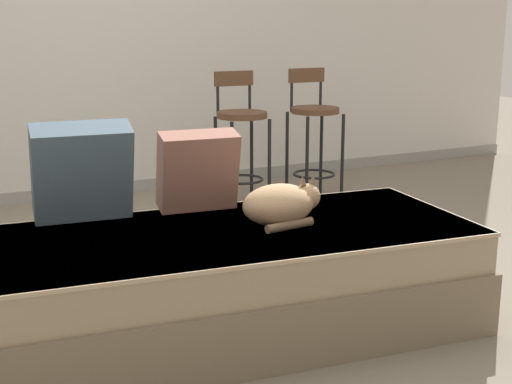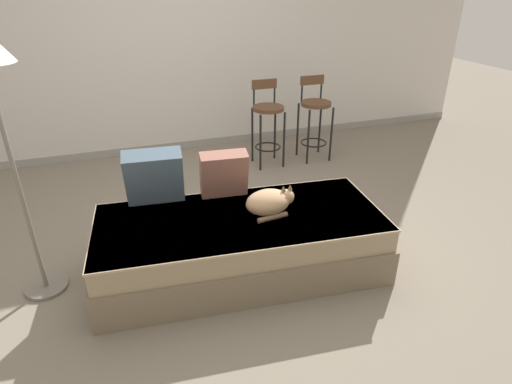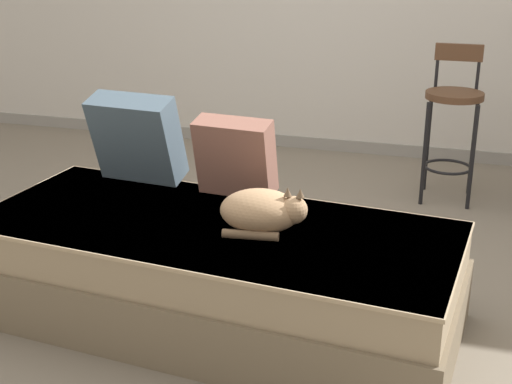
{
  "view_description": "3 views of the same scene",
  "coord_description": "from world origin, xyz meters",
  "px_view_note": "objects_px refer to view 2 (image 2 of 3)",
  "views": [
    {
      "loc": [
        -1.15,
        -2.94,
        1.27
      ],
      "look_at": [
        0.15,
        -0.3,
        0.56
      ],
      "focal_mm": 50.0,
      "sensor_mm": 36.0,
      "label": 1
    },
    {
      "loc": [
        -0.73,
        -2.85,
        1.93
      ],
      "look_at": [
        0.15,
        -0.3,
        0.56
      ],
      "focal_mm": 30.0,
      "sensor_mm": 36.0,
      "label": 2
    },
    {
      "loc": [
        0.94,
        -2.92,
        1.57
      ],
      "look_at": [
        0.15,
        -0.3,
        0.56
      ],
      "focal_mm": 50.0,
      "sensor_mm": 36.0,
      "label": 3
    }
  ],
  "objects_px": {
    "throw_pillow_corner": "(154,177)",
    "bar_stool_near_window": "(268,118)",
    "couch": "(241,243)",
    "cat": "(270,202)",
    "bar_stool_by_doorway": "(315,114)",
    "throw_pillow_middle": "(224,174)"
  },
  "relations": [
    {
      "from": "throw_pillow_corner",
      "to": "bar_stool_near_window",
      "type": "bearing_deg",
      "value": 45.38
    },
    {
      "from": "couch",
      "to": "throw_pillow_corner",
      "type": "relative_size",
      "value": 4.84
    },
    {
      "from": "cat",
      "to": "bar_stool_by_doorway",
      "type": "bearing_deg",
      "value": 55.77
    },
    {
      "from": "cat",
      "to": "bar_stool_near_window",
      "type": "height_order",
      "value": "bar_stool_near_window"
    },
    {
      "from": "bar_stool_near_window",
      "to": "throw_pillow_corner",
      "type": "bearing_deg",
      "value": -134.62
    },
    {
      "from": "throw_pillow_corner",
      "to": "couch",
      "type": "bearing_deg",
      "value": -36.95
    },
    {
      "from": "couch",
      "to": "bar_stool_near_window",
      "type": "xyz_separation_m",
      "value": [
        0.87,
        1.8,
        0.32
      ]
    },
    {
      "from": "couch",
      "to": "throw_pillow_corner",
      "type": "bearing_deg",
      "value": 143.05
    },
    {
      "from": "throw_pillow_middle",
      "to": "bar_stool_near_window",
      "type": "bearing_deg",
      "value": 58.53
    },
    {
      "from": "couch",
      "to": "bar_stool_by_doorway",
      "type": "bearing_deg",
      "value": 51.22
    },
    {
      "from": "throw_pillow_corner",
      "to": "bar_stool_near_window",
      "type": "xyz_separation_m",
      "value": [
        1.39,
        1.41,
        -0.12
      ]
    },
    {
      "from": "throw_pillow_corner",
      "to": "throw_pillow_middle",
      "type": "bearing_deg",
      "value": -5.38
    },
    {
      "from": "throw_pillow_corner",
      "to": "throw_pillow_middle",
      "type": "height_order",
      "value": "throw_pillow_corner"
    },
    {
      "from": "throw_pillow_middle",
      "to": "bar_stool_near_window",
      "type": "xyz_separation_m",
      "value": [
        0.89,
        1.45,
        -0.08
      ]
    },
    {
      "from": "throw_pillow_corner",
      "to": "cat",
      "type": "relative_size",
      "value": 1.17
    },
    {
      "from": "bar_stool_by_doorway",
      "to": "couch",
      "type": "bearing_deg",
      "value": -128.78
    },
    {
      "from": "throw_pillow_corner",
      "to": "throw_pillow_middle",
      "type": "xyz_separation_m",
      "value": [
        0.5,
        -0.05,
        -0.03
      ]
    },
    {
      "from": "throw_pillow_corner",
      "to": "bar_stool_by_doorway",
      "type": "relative_size",
      "value": 0.46
    },
    {
      "from": "bar_stool_by_doorway",
      "to": "cat",
      "type": "bearing_deg",
      "value": -124.23
    },
    {
      "from": "throw_pillow_middle",
      "to": "bar_stool_by_doorway",
      "type": "height_order",
      "value": "bar_stool_by_doorway"
    },
    {
      "from": "cat",
      "to": "bar_stool_by_doorway",
      "type": "distance_m",
      "value": 2.19
    },
    {
      "from": "throw_pillow_middle",
      "to": "bar_stool_by_doorway",
      "type": "relative_size",
      "value": 0.39
    }
  ]
}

